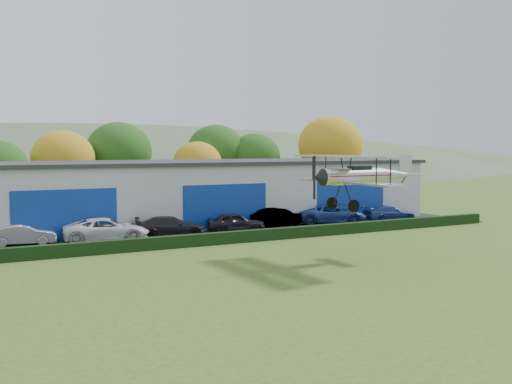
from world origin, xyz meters
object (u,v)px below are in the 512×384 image
car_3 (171,227)px  car_7 (389,214)px  hangar (196,191)px  biplane (361,174)px  car_4 (236,222)px  car_6 (332,214)px  car_2 (107,230)px  car_5 (278,217)px  car_1 (23,235)px

car_3 → car_7: 19.80m
hangar → biplane: size_ratio=4.92×
car_3 → car_4: (5.21, 0.10, -0.00)m
hangar → biplane: (1.80, -20.46, 2.26)m
car_6 → car_7: (5.27, -1.10, -0.12)m
car_2 → car_6: size_ratio=1.00×
car_3 → car_5: size_ratio=1.09×
hangar → biplane: biplane is taller
car_4 → biplane: biplane is taller
car_1 → car_7: size_ratio=0.89×
car_5 → car_7: 10.48m
hangar → car_5: hangar is taller
car_7 → biplane: biplane is taller
car_4 → hangar: bearing=22.4°
car_3 → car_4: bearing=-73.6°
car_2 → car_7: (24.33, -0.49, -0.11)m
car_6 → car_4: bearing=118.5°
car_1 → car_5: 19.16m
hangar → car_5: size_ratio=8.64×
car_1 → car_4: 15.00m
car_3 → car_6: size_ratio=0.89×
hangar → car_2: (-9.54, -7.32, -1.81)m
biplane → hangar: bearing=92.5°
car_6 → car_3: bearing=117.2°
car_1 → biplane: biplane is taller
car_4 → car_6: (9.32, 0.77, 0.06)m
car_5 → car_6: (5.12, -0.28, 0.03)m
car_4 → car_2: bearing=109.9°
biplane → car_6: bearing=58.2°
car_7 → car_1: bearing=96.7°
car_3 → biplane: 15.14m
car_5 → biplane: 14.84m
car_3 → car_6: bearing=-71.3°
hangar → car_1: size_ratio=9.73×
car_2 → car_6: car_6 is taller
car_6 → car_7: size_ratio=1.23×
car_6 → biplane: (-7.73, -13.75, 4.06)m
car_6 → biplane: biplane is taller
car_3 → car_7: size_ratio=1.09×
car_1 → biplane: 22.13m
car_2 → car_3: car_2 is taller
hangar → car_2: bearing=-142.5°
car_2 → biplane: 17.82m
car_5 → car_7: (10.39, -1.38, -0.09)m
hangar → car_3: bearing=-123.5°
car_1 → hangar: bearing=-58.1°
hangar → car_4: bearing=-88.4°
car_2 → biplane: biplane is taller
car_4 → car_5: bearing=-55.3°
car_5 → biplane: biplane is taller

